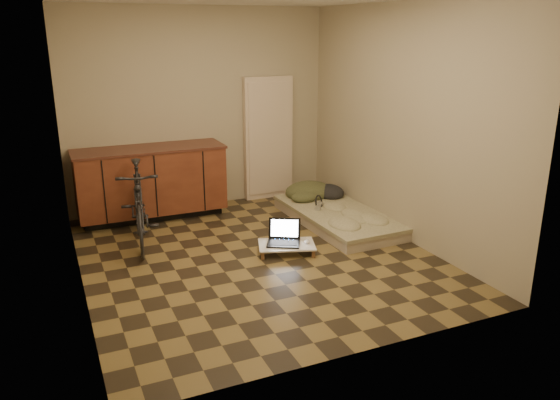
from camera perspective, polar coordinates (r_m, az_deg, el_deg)
name	(u,v)px	position (r m, az deg, el deg)	size (l,w,h in m)	color
room_shell	(255,135)	(5.45, -2.64, 6.79)	(3.50, 4.00, 2.60)	brown
cabinets	(151,182)	(7.05, -13.33, 1.83)	(1.84, 0.62, 0.91)	black
appliance_panel	(268,138)	(7.66, -1.24, 6.45)	(0.70, 0.10, 1.70)	beige
bicycle	(139,200)	(6.22, -14.54, -0.02)	(0.45, 1.54, 1.00)	black
futon	(337,217)	(6.81, 6.00, -1.75)	(0.94, 1.88, 0.16)	#B7A892
clothing_pile	(314,186)	(7.34, 3.60, 1.50)	(0.69, 0.57, 0.27)	#3D4226
headphones	(319,202)	(6.84, 4.09, -0.24)	(0.23, 0.21, 0.15)	black
lap_desk	(287,245)	(5.88, 0.69, -4.72)	(0.69, 0.56, 0.10)	brown
laptop	(284,238)	(5.90, 0.40, -4.00)	(0.45, 0.44, 0.24)	black
mouse	(307,241)	(5.91, 2.84, -4.35)	(0.06, 0.10, 0.04)	white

